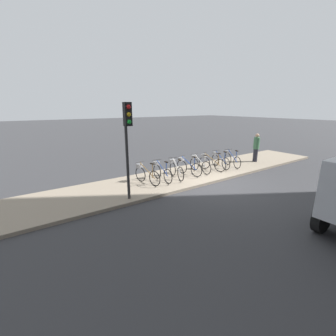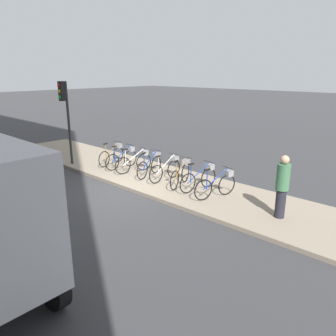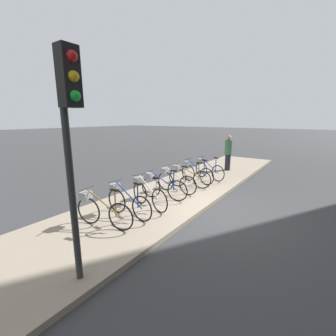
{
  "view_description": "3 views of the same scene",
  "coord_description": "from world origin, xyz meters",
  "px_view_note": "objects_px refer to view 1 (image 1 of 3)",
  "views": [
    {
      "loc": [
        -7.1,
        -6.65,
        3.32
      ],
      "look_at": [
        -1.49,
        1.45,
        0.62
      ],
      "focal_mm": 24.0,
      "sensor_mm": 36.0,
      "label": 1
    },
    {
      "loc": [
        7.96,
        -6.61,
        3.82
      ],
      "look_at": [
        1.21,
        0.68,
        0.88
      ],
      "focal_mm": 35.0,
      "sensor_mm": 36.0,
      "label": 2
    },
    {
      "loc": [
        -5.69,
        -2.57,
        2.57
      ],
      "look_at": [
        -0.58,
        1.02,
        1.2
      ],
      "focal_mm": 24.0,
      "sensor_mm": 36.0,
      "label": 3
    }
  ],
  "objects_px": {
    "parked_bicycle_5": "(210,162)",
    "parked_bicycle_4": "(199,164)",
    "parked_bicycle_3": "(187,166)",
    "parked_bicycle_1": "(161,171)",
    "parked_bicycle_7": "(231,159)",
    "parked_bicycle_2": "(176,169)",
    "parked_bicycle_6": "(219,160)",
    "traffic_light": "(127,132)",
    "pedestrian": "(256,147)",
    "parked_bicycle_0": "(146,174)"
  },
  "relations": [
    {
      "from": "parked_bicycle_2",
      "to": "parked_bicycle_5",
      "type": "bearing_deg",
      "value": 0.71
    },
    {
      "from": "parked_bicycle_5",
      "to": "traffic_light",
      "type": "height_order",
      "value": "traffic_light"
    },
    {
      "from": "parked_bicycle_6",
      "to": "parked_bicycle_7",
      "type": "distance_m",
      "value": 0.8
    },
    {
      "from": "parked_bicycle_1",
      "to": "parked_bicycle_2",
      "type": "height_order",
      "value": "same"
    },
    {
      "from": "parked_bicycle_3",
      "to": "parked_bicycle_5",
      "type": "relative_size",
      "value": 1.02
    },
    {
      "from": "parked_bicycle_6",
      "to": "parked_bicycle_0",
      "type": "bearing_deg",
      "value": -179.98
    },
    {
      "from": "parked_bicycle_0",
      "to": "parked_bicycle_6",
      "type": "xyz_separation_m",
      "value": [
        4.55,
        0.0,
        0.0
      ]
    },
    {
      "from": "parked_bicycle_3",
      "to": "parked_bicycle_0",
      "type": "bearing_deg",
      "value": 179.27
    },
    {
      "from": "traffic_light",
      "to": "pedestrian",
      "type": "bearing_deg",
      "value": 6.41
    },
    {
      "from": "traffic_light",
      "to": "parked_bicycle_3",
      "type": "bearing_deg",
      "value": 18.52
    },
    {
      "from": "parked_bicycle_1",
      "to": "parked_bicycle_7",
      "type": "relative_size",
      "value": 1.04
    },
    {
      "from": "parked_bicycle_3",
      "to": "pedestrian",
      "type": "bearing_deg",
      "value": -2.6
    },
    {
      "from": "parked_bicycle_5",
      "to": "parked_bicycle_0",
      "type": "bearing_deg",
      "value": 178.88
    },
    {
      "from": "parked_bicycle_5",
      "to": "traffic_light",
      "type": "distance_m",
      "value": 5.61
    },
    {
      "from": "parked_bicycle_1",
      "to": "parked_bicycle_5",
      "type": "height_order",
      "value": "same"
    },
    {
      "from": "parked_bicycle_7",
      "to": "parked_bicycle_5",
      "type": "bearing_deg",
      "value": 176.79
    },
    {
      "from": "parked_bicycle_0",
      "to": "parked_bicycle_1",
      "type": "bearing_deg",
      "value": -4.53
    },
    {
      "from": "parked_bicycle_6",
      "to": "parked_bicycle_3",
      "type": "bearing_deg",
      "value": -179.22
    },
    {
      "from": "parked_bicycle_1",
      "to": "parked_bicycle_6",
      "type": "xyz_separation_m",
      "value": [
        3.8,
        0.06,
        0.0
      ]
    },
    {
      "from": "parked_bicycle_5",
      "to": "parked_bicycle_4",
      "type": "bearing_deg",
      "value": 173.82
    },
    {
      "from": "parked_bicycle_6",
      "to": "pedestrian",
      "type": "distance_m",
      "value": 2.87
    },
    {
      "from": "parked_bicycle_6",
      "to": "parked_bicycle_1",
      "type": "bearing_deg",
      "value": -179.08
    },
    {
      "from": "parked_bicycle_0",
      "to": "parked_bicycle_2",
      "type": "distance_m",
      "value": 1.53
    },
    {
      "from": "parked_bicycle_4",
      "to": "parked_bicycle_6",
      "type": "distance_m",
      "value": 1.49
    },
    {
      "from": "parked_bicycle_6",
      "to": "parked_bicycle_2",
      "type": "bearing_deg",
      "value": -178.03
    },
    {
      "from": "parked_bicycle_6",
      "to": "parked_bicycle_7",
      "type": "relative_size",
      "value": 1.03
    },
    {
      "from": "parked_bicycle_3",
      "to": "traffic_light",
      "type": "bearing_deg",
      "value": -161.48
    },
    {
      "from": "parked_bicycle_4",
      "to": "pedestrian",
      "type": "relative_size",
      "value": 0.92
    },
    {
      "from": "parked_bicycle_4",
      "to": "parked_bicycle_7",
      "type": "xyz_separation_m",
      "value": [
        2.27,
        -0.17,
        0.0
      ]
    },
    {
      "from": "pedestrian",
      "to": "traffic_light",
      "type": "relative_size",
      "value": 0.5
    },
    {
      "from": "parked_bicycle_1",
      "to": "parked_bicycle_5",
      "type": "xyz_separation_m",
      "value": [
        3.05,
        -0.01,
        0.0
      ]
    },
    {
      "from": "parked_bicycle_1",
      "to": "traffic_light",
      "type": "height_order",
      "value": "traffic_light"
    },
    {
      "from": "parked_bicycle_3",
      "to": "traffic_light",
      "type": "height_order",
      "value": "traffic_light"
    },
    {
      "from": "parked_bicycle_7",
      "to": "parked_bicycle_3",
      "type": "bearing_deg",
      "value": 177.54
    },
    {
      "from": "parked_bicycle_5",
      "to": "parked_bicycle_7",
      "type": "xyz_separation_m",
      "value": [
        1.54,
        -0.09,
        0.0
      ]
    },
    {
      "from": "parked_bicycle_1",
      "to": "pedestrian",
      "type": "bearing_deg",
      "value": -1.74
    },
    {
      "from": "parked_bicycle_2",
      "to": "parked_bicycle_3",
      "type": "height_order",
      "value": "same"
    },
    {
      "from": "parked_bicycle_4",
      "to": "parked_bicycle_7",
      "type": "bearing_deg",
      "value": -4.18
    },
    {
      "from": "parked_bicycle_0",
      "to": "pedestrian",
      "type": "relative_size",
      "value": 0.91
    },
    {
      "from": "parked_bicycle_1",
      "to": "parked_bicycle_4",
      "type": "distance_m",
      "value": 2.31
    },
    {
      "from": "parked_bicycle_4",
      "to": "parked_bicycle_5",
      "type": "relative_size",
      "value": 1.04
    },
    {
      "from": "parked_bicycle_5",
      "to": "parked_bicycle_1",
      "type": "bearing_deg",
      "value": 179.72
    },
    {
      "from": "parked_bicycle_4",
      "to": "parked_bicycle_7",
      "type": "distance_m",
      "value": 2.28
    },
    {
      "from": "parked_bicycle_6",
      "to": "pedestrian",
      "type": "xyz_separation_m",
      "value": [
        2.82,
        -0.26,
        0.46
      ]
    },
    {
      "from": "parked_bicycle_1",
      "to": "pedestrian",
      "type": "height_order",
      "value": "pedestrian"
    },
    {
      "from": "parked_bicycle_5",
      "to": "parked_bicycle_7",
      "type": "bearing_deg",
      "value": -3.21
    },
    {
      "from": "parked_bicycle_4",
      "to": "parked_bicycle_5",
      "type": "bearing_deg",
      "value": -6.18
    },
    {
      "from": "parked_bicycle_6",
      "to": "traffic_light",
      "type": "height_order",
      "value": "traffic_light"
    },
    {
      "from": "parked_bicycle_0",
      "to": "parked_bicycle_7",
      "type": "bearing_deg",
      "value": -1.72
    },
    {
      "from": "parked_bicycle_1",
      "to": "pedestrian",
      "type": "relative_size",
      "value": 0.92
    }
  ]
}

